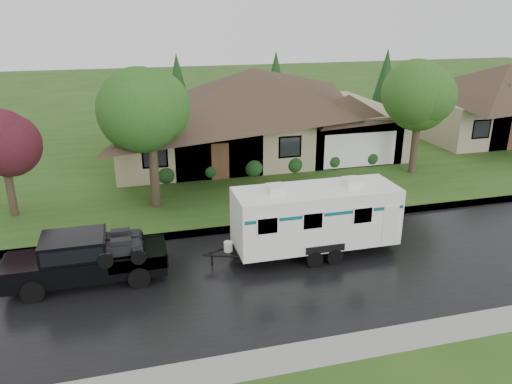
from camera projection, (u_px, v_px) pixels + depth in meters
ground at (292, 247)px, 20.69m from camera, size 140.00×140.00×0.00m
road at (309, 270)px, 18.87m from camera, size 140.00×8.00×0.01m
curb at (276, 224)px, 22.70m from camera, size 140.00×0.50×0.15m
lawn at (222, 151)px, 34.26m from camera, size 140.00×26.00×0.15m
house_main at (258, 102)px, 32.54m from camera, size 19.44×10.80×6.90m
house_neighbor at (509, 92)px, 37.93m from camera, size 15.12×9.72×6.45m
tree_left_green at (150, 110)px, 22.95m from camera, size 4.16×4.16×6.89m
tree_red at (2, 143)px, 22.33m from camera, size 3.04×3.04×5.04m
tree_right_green at (420, 97)px, 28.11m from camera, size 3.87×3.87×6.41m
shrub_row at (273, 165)px, 29.37m from camera, size 13.60×1.00×1.00m
pickup_truck at (83, 257)px, 17.74m from camera, size 5.52×2.10×1.84m
travel_trailer at (316, 216)px, 19.66m from camera, size 6.81×2.39×3.05m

